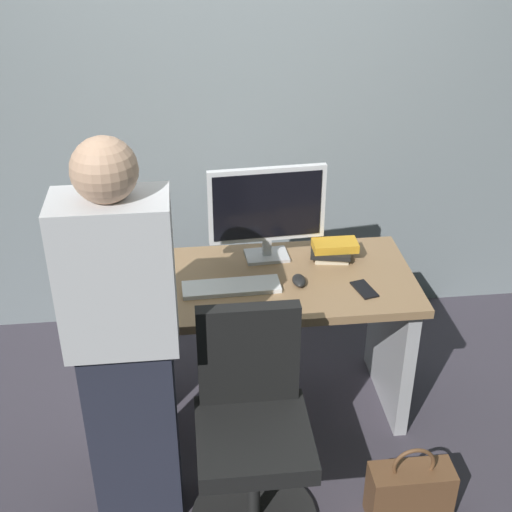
# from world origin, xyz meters

# --- Properties ---
(ground_plane) EXTENTS (9.00, 9.00, 0.00)m
(ground_plane) POSITION_xyz_m (0.00, 0.00, 0.00)
(ground_plane) COLOR #3D3842
(wall_back) EXTENTS (6.40, 0.10, 3.00)m
(wall_back) POSITION_xyz_m (0.00, 0.89, 1.50)
(wall_back) COLOR gray
(wall_back) RESTS_ON ground
(desk) EXTENTS (1.44, 0.66, 0.74)m
(desk) POSITION_xyz_m (0.00, 0.00, 0.51)
(desk) COLOR #93704C
(desk) RESTS_ON ground
(office_chair) EXTENTS (0.52, 0.52, 0.94)m
(office_chair) POSITION_xyz_m (-0.08, -0.64, 0.43)
(office_chair) COLOR black
(office_chair) RESTS_ON ground
(person_at_desk) EXTENTS (0.40, 0.24, 1.64)m
(person_at_desk) POSITION_xyz_m (-0.54, -0.56, 0.84)
(person_at_desk) COLOR #262838
(person_at_desk) RESTS_ON ground
(monitor) EXTENTS (0.54, 0.15, 0.46)m
(monitor) POSITION_xyz_m (0.08, 0.19, 1.00)
(monitor) COLOR silver
(monitor) RESTS_ON desk
(keyboard) EXTENTS (0.43, 0.14, 0.02)m
(keyboard) POSITION_xyz_m (-0.11, -0.07, 0.75)
(keyboard) COLOR white
(keyboard) RESTS_ON desk
(mouse) EXTENTS (0.06, 0.10, 0.03)m
(mouse) POSITION_xyz_m (0.19, -0.06, 0.76)
(mouse) COLOR black
(mouse) RESTS_ON desk
(cup_near_keyboard) EXTENTS (0.07, 0.07, 0.09)m
(cup_near_keyboard) POSITION_xyz_m (-0.48, -0.14, 0.78)
(cup_near_keyboard) COLOR #3372B2
(cup_near_keyboard) RESTS_ON desk
(book_stack) EXTENTS (0.23, 0.17, 0.09)m
(book_stack) POSITION_xyz_m (0.38, 0.14, 0.79)
(book_stack) COLOR beige
(book_stack) RESTS_ON desk
(cell_phone) EXTENTS (0.10, 0.16, 0.01)m
(cell_phone) POSITION_xyz_m (0.47, -0.14, 0.74)
(cell_phone) COLOR black
(cell_phone) RESTS_ON desk
(handbag) EXTENTS (0.34, 0.14, 0.38)m
(handbag) POSITION_xyz_m (0.56, -0.74, 0.14)
(handbag) COLOR brown
(handbag) RESTS_ON ground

